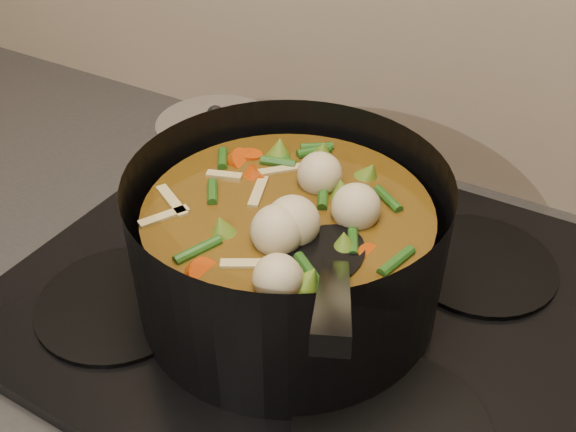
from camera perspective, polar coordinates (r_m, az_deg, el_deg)
The scene contains 3 objects.
stovetop at distance 0.74m, azimuth 1.52°, elevation -6.52°, with size 0.62×0.54×0.03m.
stockpot at distance 0.67m, azimuth 0.02°, elevation -2.64°, with size 0.39×0.43×0.24m.
saucepan at distance 0.85m, azimuth -6.18°, elevation 5.33°, with size 0.15×0.15×0.13m.
Camera 1 is at (0.25, 1.46, 1.43)m, focal length 40.00 mm.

